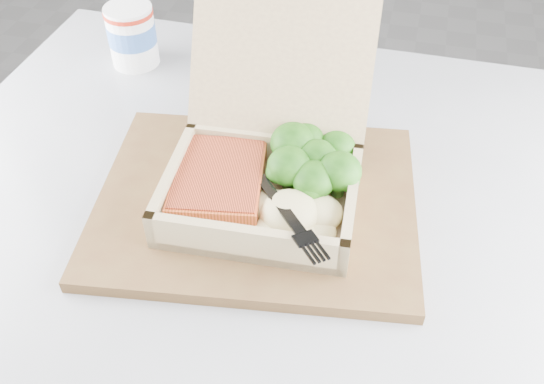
% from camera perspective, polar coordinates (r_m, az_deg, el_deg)
% --- Properties ---
extents(cafe_table, '(0.75, 0.75, 0.71)m').
position_cam_1_polar(cafe_table, '(0.79, -3.47, -10.85)').
color(cafe_table, black).
rests_on(cafe_table, floor).
extents(serving_tray, '(0.37, 0.31, 0.01)m').
position_cam_1_polar(serving_tray, '(0.65, -1.47, -0.91)').
color(serving_tray, brown).
rests_on(serving_tray, cafe_table).
extents(takeout_container, '(0.21, 0.24, 0.17)m').
position_cam_1_polar(takeout_container, '(0.63, -0.42, 3.61)').
color(takeout_container, tan).
rests_on(takeout_container, serving_tray).
extents(salmon_fillet, '(0.11, 0.13, 0.02)m').
position_cam_1_polar(salmon_fillet, '(0.63, -5.02, 1.03)').
color(salmon_fillet, orange).
rests_on(salmon_fillet, takeout_container).
extents(broccoli_pile, '(0.11, 0.11, 0.04)m').
position_cam_1_polar(broccoli_pile, '(0.64, 4.21, 2.67)').
color(broccoli_pile, '#36801C').
rests_on(broccoli_pile, takeout_container).
extents(mashed_potatoes, '(0.09, 0.08, 0.03)m').
position_cam_1_polar(mashed_potatoes, '(0.59, 1.71, -1.93)').
color(mashed_potatoes, beige).
rests_on(mashed_potatoes, takeout_container).
extents(plastic_fork, '(0.10, 0.12, 0.02)m').
position_cam_1_polar(plastic_fork, '(0.60, -0.04, 0.10)').
color(plastic_fork, black).
rests_on(plastic_fork, mashed_potatoes).
extents(paper_cup, '(0.07, 0.07, 0.08)m').
position_cam_1_polar(paper_cup, '(0.88, -13.06, 14.30)').
color(paper_cup, white).
rests_on(paper_cup, cafe_table).
extents(receipt, '(0.12, 0.15, 0.00)m').
position_cam_1_polar(receipt, '(0.79, 1.62, 7.73)').
color(receipt, silver).
rests_on(receipt, cafe_table).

